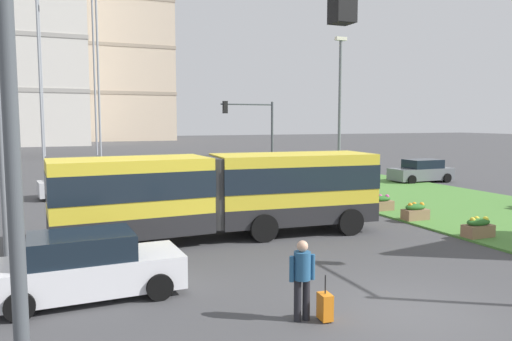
% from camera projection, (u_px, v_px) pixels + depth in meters
% --- Properties ---
extents(ground_plane, '(260.00, 260.00, 0.00)m').
position_uv_depth(ground_plane, '(406.00, 312.00, 10.93)').
color(ground_plane, '#424244').
extents(grass_median, '(10.00, 70.00, 0.08)m').
position_uv_depth(grass_median, '(457.00, 206.00, 24.34)').
color(grass_median, '#4C8438').
rests_on(grass_median, ground_plane).
extents(articulated_bus, '(11.97, 3.09, 3.00)m').
position_uv_depth(articulated_bus, '(222.00, 193.00, 17.71)').
color(articulated_bus, yellow).
rests_on(articulated_bus, ground).
extents(car_grey_wagon, '(4.41, 2.04, 1.58)m').
position_uv_depth(car_grey_wagon, '(421.00, 171.00, 34.03)').
color(car_grey_wagon, slate).
rests_on(car_grey_wagon, ground).
extents(car_white_van, '(4.47, 2.16, 1.58)m').
position_uv_depth(car_white_van, '(87.00, 267.00, 11.76)').
color(car_white_van, silver).
rests_on(car_white_van, ground).
extents(car_silver_hatch, '(4.58, 2.42, 1.58)m').
position_uv_depth(car_silver_hatch, '(80.00, 184.00, 27.23)').
color(car_silver_hatch, '#B7BABF').
rests_on(car_silver_hatch, ground).
extents(pedestrian_crossing, '(0.58, 0.36, 1.74)m').
position_uv_depth(pedestrian_crossing, '(302.00, 275.00, 10.35)').
color(pedestrian_crossing, black).
rests_on(pedestrian_crossing, ground).
extents(rolling_suitcase, '(0.27, 0.38, 0.97)m').
position_uv_depth(rolling_suitcase, '(325.00, 306.00, 10.41)').
color(rolling_suitcase, orange).
rests_on(rolling_suitcase, ground).
extents(flower_planter_1, '(1.10, 0.56, 0.74)m').
position_uv_depth(flower_planter_1, '(478.00, 227.00, 17.61)').
color(flower_planter_1, '#937051').
rests_on(flower_planter_1, grass_median).
extents(flower_planter_2, '(1.10, 0.56, 0.74)m').
position_uv_depth(flower_planter_2, '(415.00, 211.00, 20.71)').
color(flower_planter_2, '#937051').
rests_on(flower_planter_2, grass_median).
extents(flower_planter_3, '(1.10, 0.56, 0.74)m').
position_uv_depth(flower_planter_3, '(381.00, 203.00, 22.89)').
color(flower_planter_3, '#937051').
rests_on(flower_planter_3, grass_median).
extents(flower_planter_4, '(1.10, 0.56, 0.74)m').
position_uv_depth(flower_planter_4, '(348.00, 194.00, 25.52)').
color(flower_planter_4, '#937051').
rests_on(flower_planter_4, grass_median).
extents(traffic_light_near_left, '(4.24, 0.28, 6.29)m').
position_uv_depth(traffic_light_near_left, '(146.00, 114.00, 5.44)').
color(traffic_light_near_left, '#474C51').
rests_on(traffic_light_near_left, ground).
extents(traffic_light_far_right, '(3.73, 0.28, 5.54)m').
position_uv_depth(traffic_light_far_right, '(255.00, 127.00, 32.77)').
color(traffic_light_far_right, '#474C51').
rests_on(traffic_light_far_right, ground).
extents(streetlight_median, '(0.70, 0.28, 9.21)m').
position_uv_depth(streetlight_median, '(340.00, 107.00, 29.49)').
color(streetlight_median, slate).
rests_on(streetlight_median, ground).
extents(apartment_tower_westcentre, '(16.29, 16.40, 44.49)m').
position_uv_depth(apartment_tower_westcentre, '(36.00, 17.00, 85.38)').
color(apartment_tower_westcentre, silver).
rests_on(apartment_tower_westcentre, ground).
extents(apartment_tower_centre, '(20.75, 15.19, 48.54)m').
position_uv_depth(apartment_tower_centre, '(121.00, 29.00, 106.67)').
color(apartment_tower_centre, '#C6B299').
rests_on(apartment_tower_centre, ground).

